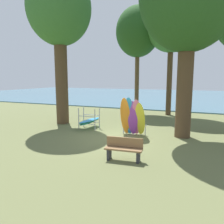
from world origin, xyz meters
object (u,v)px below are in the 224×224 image
(tree_foreground_left, at_px, (59,11))
(park_bench, at_px, (124,149))
(tree_far_right_back, at_px, (138,32))
(leaning_board_pile, at_px, (133,118))
(tree_mid_behind, at_px, (172,22))
(board_storage_rack, at_px, (89,121))

(tree_foreground_left, distance_m, park_bench, 10.40)
(tree_far_right_back, bearing_deg, leaning_board_pile, -74.80)
(tree_foreground_left, distance_m, tree_mid_behind, 8.72)
(tree_foreground_left, distance_m, leaning_board_pile, 8.37)
(park_bench, bearing_deg, leaning_board_pile, 102.64)
(board_storage_rack, bearing_deg, tree_foreground_left, 162.85)
(tree_foreground_left, xyz_separation_m, tree_far_right_back, (3.25, 6.53, -0.35))
(board_storage_rack, height_order, park_bench, board_storage_rack)
(tree_mid_behind, distance_m, tree_far_right_back, 2.90)
(tree_foreground_left, distance_m, board_storage_rack, 7.23)
(tree_foreground_left, distance_m, tree_far_right_back, 7.31)
(tree_far_right_back, relative_size, park_bench, 6.32)
(board_storage_rack, bearing_deg, leaning_board_pile, -12.23)
(tree_mid_behind, bearing_deg, tree_foreground_left, -134.26)
(tree_far_right_back, xyz_separation_m, board_storage_rack, (-0.79, -7.29, -6.41))
(tree_far_right_back, bearing_deg, board_storage_rack, -96.17)
(tree_mid_behind, height_order, board_storage_rack, tree_mid_behind)
(tree_far_right_back, xyz_separation_m, leaning_board_pile, (2.16, -7.93, -5.89))
(tree_mid_behind, relative_size, tree_far_right_back, 1.09)
(tree_foreground_left, relative_size, tree_mid_behind, 0.99)
(tree_mid_behind, bearing_deg, leaning_board_pile, -95.08)
(tree_far_right_back, distance_m, board_storage_rack, 9.74)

